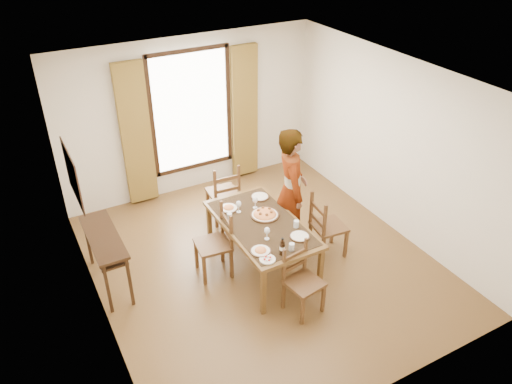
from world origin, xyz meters
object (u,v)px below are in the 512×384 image
dining_table (262,226)px  pasta_platter (265,213)px  console_table (104,243)px  man (291,190)px

dining_table → pasta_platter: (0.12, 0.12, 0.11)m
console_table → dining_table: size_ratio=0.68×
man → pasta_platter: man is taller
console_table → man: man is taller
console_table → pasta_platter: (2.10, -0.55, 0.12)m
console_table → man: bearing=-8.9°
dining_table → console_table: bearing=161.2°
console_table → pasta_platter: 2.17m
console_table → pasta_platter: bearing=-14.7°
console_table → dining_table: console_table is taller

